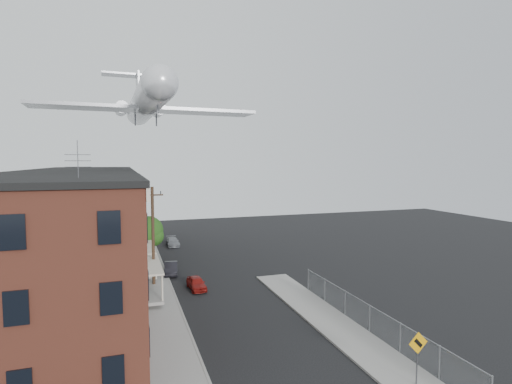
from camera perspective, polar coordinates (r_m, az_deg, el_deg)
sidewalk_left at (r=41.98m, az=-14.82°, el=-11.04°), size 3.00×62.00×0.12m
sidewalk_right at (r=28.38m, az=12.04°, el=-18.64°), size 3.00×26.00×0.12m
curb_left at (r=42.09m, az=-12.82°, el=-10.95°), size 0.15×62.00×0.14m
curb_right at (r=27.72m, az=9.31°, el=-19.16°), size 0.15×26.00×0.14m
corner_building at (r=24.51m, az=-27.92°, el=-10.19°), size 10.31×12.30×12.15m
row_house_a at (r=33.71m, az=-25.23°, el=-6.27°), size 11.98×7.00×10.30m
row_house_b at (r=40.57m, az=-24.09°, el=-4.49°), size 11.98×7.00×10.30m
row_house_c at (r=47.48m, az=-23.28°, el=-3.22°), size 11.98×7.00×10.30m
row_house_d at (r=54.41m, az=-22.68°, el=-2.28°), size 11.98×7.00×10.30m
row_house_e at (r=61.35m, az=-22.21°, el=-1.55°), size 11.98×7.00×10.30m
chainlink_fence at (r=28.01m, az=15.92°, el=-16.97°), size 0.06×18.06×1.90m
warning_sign at (r=22.48m, az=22.10°, el=-20.19°), size 1.10×0.11×2.80m
utility_pole at (r=35.10m, az=-14.49°, el=-6.33°), size 1.80×0.26×9.00m
street_tree at (r=45.08m, az=-14.95°, el=-5.56°), size 3.22×3.20×5.20m
car_near at (r=35.96m, az=-8.50°, el=-12.75°), size 1.49×3.31×1.10m
car_mid at (r=40.97m, az=-12.04°, el=-10.61°), size 1.68×3.68×1.17m
car_far at (r=54.17m, az=-11.82°, el=-6.96°), size 1.55×3.80×1.10m
airplane at (r=45.25m, az=-15.46°, el=12.22°), size 22.35×25.52×7.41m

